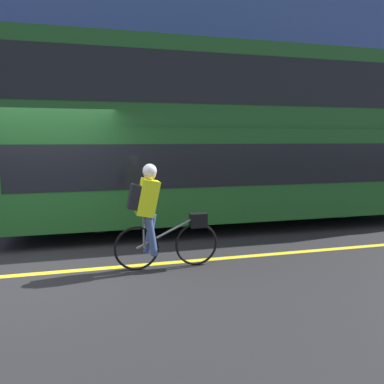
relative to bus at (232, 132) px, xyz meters
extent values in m
plane|color=#232326|center=(-3.91, -2.47, -2.14)|extent=(80.00, 80.00, 0.00)
cube|color=yellow|center=(-3.91, -2.42, -2.14)|extent=(50.00, 0.14, 0.01)
cube|color=gray|center=(-3.91, 2.44, -2.09)|extent=(60.00, 1.90, 0.11)
cube|color=#33478C|center=(-3.91, 3.54, 1.96)|extent=(60.00, 0.30, 8.20)
cylinder|color=black|center=(2.97, 0.00, -1.63)|extent=(1.03, 0.30, 1.03)
cylinder|color=black|center=(-2.97, 0.00, -1.63)|extent=(1.03, 0.30, 1.03)
cube|color=#194C1E|center=(0.00, 0.00, -0.89)|extent=(9.57, 2.55, 1.88)
cube|color=black|center=(0.00, 0.00, -0.67)|extent=(9.18, 2.57, 0.83)
cube|color=#194C1E|center=(0.00, 0.00, 0.88)|extent=(9.57, 2.45, 1.67)
cube|color=black|center=(0.00, 0.00, 0.97)|extent=(9.18, 2.47, 0.94)
torus|color=black|center=(-1.54, -2.63, -1.80)|extent=(0.68, 0.04, 0.68)
torus|color=black|center=(-2.48, -2.63, -1.80)|extent=(0.68, 0.04, 0.68)
cylinder|color=slate|center=(-2.01, -2.63, -1.58)|extent=(0.95, 0.03, 0.47)
cylinder|color=slate|center=(-2.37, -2.63, -1.55)|extent=(0.03, 0.03, 0.50)
cube|color=black|center=(-1.51, -2.63, -1.42)|extent=(0.26, 0.16, 0.22)
cube|color=#D8EA19|center=(-2.30, -2.63, -1.03)|extent=(0.37, 0.32, 0.58)
cube|color=black|center=(-2.50, -2.63, -1.01)|extent=(0.21, 0.26, 0.38)
cylinder|color=#384C7A|center=(-2.26, -2.54, -1.60)|extent=(0.21, 0.11, 0.61)
cylinder|color=#384C7A|center=(-2.26, -2.72, -1.60)|extent=(0.19, 0.11, 0.61)
sphere|color=tan|center=(-2.26, -2.63, -0.67)|extent=(0.19, 0.19, 0.19)
sphere|color=silver|center=(-2.26, -2.63, -0.63)|extent=(0.21, 0.21, 0.21)
cylinder|color=#59595B|center=(-0.87, 2.35, -0.76)|extent=(0.07, 0.07, 2.54)
cube|color=white|center=(-0.87, 2.30, 0.28)|extent=(0.36, 0.02, 0.36)
camera|label=1|loc=(-3.05, -8.13, -0.17)|focal=35.00mm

